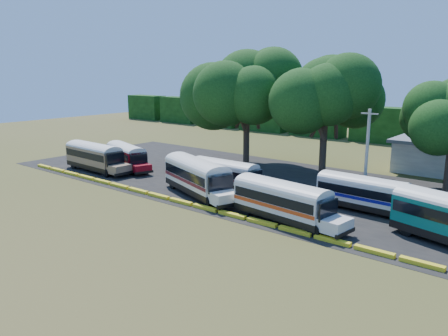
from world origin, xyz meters
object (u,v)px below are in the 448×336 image
Objects in this scene: tree_west at (247,84)px; bus_white_red at (283,199)px; bus_red at (127,155)px; bus_cream_west at (197,175)px; bus_beige at (95,155)px.

bus_white_red is at bearing -45.99° from tree_west.
bus_white_red reaches higher than bus_red.
tree_west is (10.11, 11.28, 8.62)m from bus_red.
bus_cream_west is at bearing 179.43° from bus_white_red.
bus_cream_west is (14.95, -3.31, 0.27)m from bus_red.
bus_white_red is 0.71× the size of tree_west.
bus_cream_west is 10.67m from bus_white_red.
bus_beige reaches higher than bus_white_red.
bus_white_red is at bearing -0.76° from bus_beige.
bus_red is at bearing 61.77° from bus_beige.
bus_red is 0.66× the size of tree_west.
tree_west reaches higher than bus_beige.
bus_beige is 3.82m from bus_red.
bus_beige is at bearing -102.92° from bus_red.
tree_west is at bearing 65.57° from bus_red.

